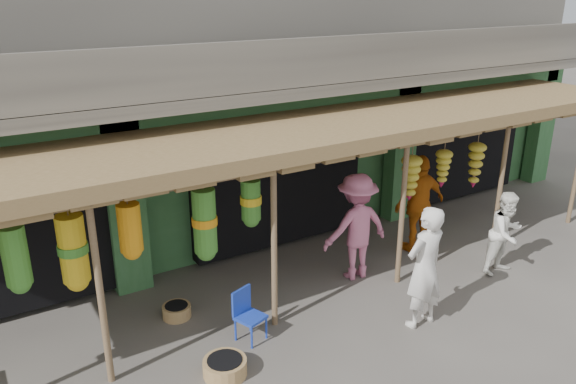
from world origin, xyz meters
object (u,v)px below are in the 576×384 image
person_front (424,267)px  person_vendor (419,204)px  blue_chair (247,312)px  person_right (506,233)px  person_shopper (356,227)px

person_front → person_vendor: (1.80, 1.95, 0.00)m
person_vendor → blue_chair: bearing=15.0°
person_right → person_shopper: bearing=148.9°
blue_chair → person_front: size_ratio=0.40×
person_vendor → person_shopper: (-1.70, -0.21, -0.01)m
blue_chair → person_shopper: size_ratio=0.41×
person_right → person_shopper: 2.70m
blue_chair → person_vendor: person_vendor is taller
person_front → person_vendor: person_vendor is taller
blue_chair → person_front: bearing=-43.5°
person_shopper → person_right: bearing=156.8°
person_right → blue_chair: bearing=170.2°
person_vendor → person_front: bearing=50.6°
person_right → person_front: bearing=-172.2°
person_shopper → person_vendor: bearing=-167.6°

